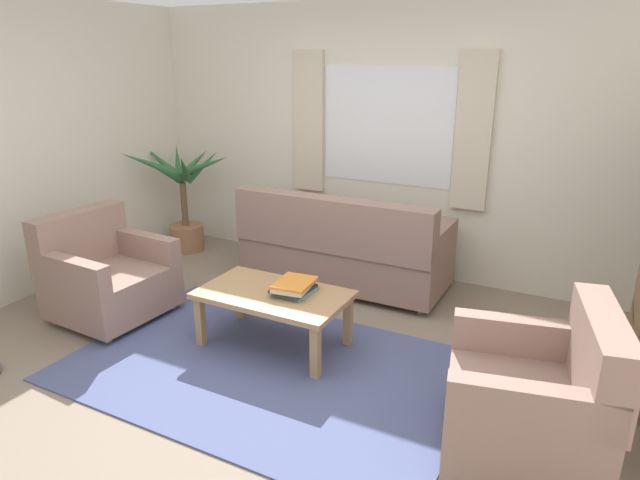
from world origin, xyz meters
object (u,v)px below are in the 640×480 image
potted_plant (183,201)px  coffee_table (274,299)px  armchair_left (106,276)px  armchair_right (536,398)px  couch (342,249)px  book_stack_on_table (294,287)px

potted_plant → coffee_table: bearing=-34.1°
armchair_left → armchair_right: bearing=-90.0°
armchair_right → potted_plant: bearing=-126.0°
couch → armchair_right: (1.93, -1.65, -0.01)m
armchair_left → armchair_right: (3.41, -0.17, 0.00)m
coffee_table → book_stack_on_table: 0.19m
book_stack_on_table → couch: bearing=98.5°
armchair_right → book_stack_on_table: bearing=-115.8°
armchair_left → book_stack_on_table: bearing=-78.1°
coffee_table → armchair_right: bearing=-11.1°
couch → potted_plant: 2.03m
coffee_table → book_stack_on_table: bearing=24.2°
couch → potted_plant: bearing=-3.3°
armchair_left → book_stack_on_table: (1.66, 0.27, 0.13)m
book_stack_on_table → potted_plant: potted_plant is taller
couch → armchair_left: couch is taller
book_stack_on_table → coffee_table: bearing=-155.8°
book_stack_on_table → potted_plant: (-2.19, 1.33, 0.09)m
armchair_right → potted_plant: size_ratio=0.81×
armchair_left → book_stack_on_table: size_ratio=2.38×
couch → armchair_left: (-1.48, -1.48, -0.01)m
couch → potted_plant: potted_plant is taller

